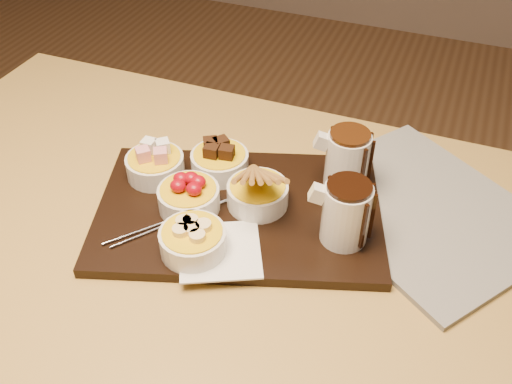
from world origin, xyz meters
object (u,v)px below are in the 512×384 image
(dining_table, at_px, (191,264))
(pitcher_dark_chocolate, at_px, (346,214))
(pitcher_milk_chocolate, at_px, (347,161))
(newspaper, at_px, (422,209))
(bowl_strawberries, at_px, (189,199))
(serving_board, at_px, (239,211))

(dining_table, distance_m, pitcher_dark_chocolate, 0.30)
(pitcher_dark_chocolate, height_order, pitcher_milk_chocolate, same)
(pitcher_milk_chocolate, relative_size, newspaper, 0.26)
(bowl_strawberries, bearing_deg, dining_table, -85.22)
(serving_board, height_order, pitcher_milk_chocolate, pitcher_milk_chocolate)
(bowl_strawberries, bearing_deg, pitcher_milk_chocolate, 34.58)
(dining_table, bearing_deg, bowl_strawberries, 94.78)
(dining_table, relative_size, serving_board, 2.61)
(pitcher_dark_chocolate, distance_m, pitcher_milk_chocolate, 0.13)
(pitcher_dark_chocolate, bearing_deg, dining_table, 171.71)
(bowl_strawberries, bearing_deg, serving_board, 21.77)
(dining_table, relative_size, pitcher_dark_chocolate, 12.12)
(dining_table, xyz_separation_m, serving_board, (0.07, 0.05, 0.11))
(pitcher_milk_chocolate, bearing_deg, newspaper, -18.64)
(dining_table, bearing_deg, pitcher_dark_chocolate, 9.90)
(serving_board, bearing_deg, pitcher_dark_chocolate, -19.98)
(dining_table, relative_size, bowl_strawberries, 12.00)
(pitcher_milk_chocolate, xyz_separation_m, newspaper, (0.13, -0.00, -0.06))
(bowl_strawberries, xyz_separation_m, newspaper, (0.35, 0.15, -0.03))
(serving_board, distance_m, bowl_strawberries, 0.08)
(bowl_strawberries, bearing_deg, newspaper, 22.95)
(bowl_strawberries, xyz_separation_m, pitcher_milk_chocolate, (0.22, 0.15, 0.03))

